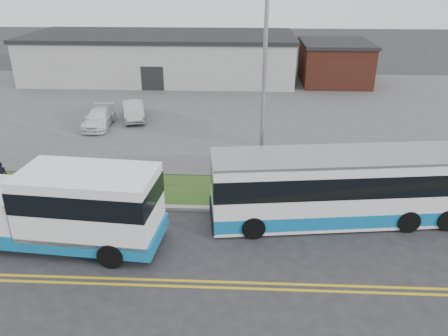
# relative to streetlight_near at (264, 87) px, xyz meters

# --- Properties ---
(ground) EXTENTS (140.00, 140.00, 0.00)m
(ground) POSITION_rel_streetlight_near_xyz_m (-3.00, -2.73, -5.23)
(ground) COLOR #28282B
(ground) RESTS_ON ground
(lane_line_north) EXTENTS (70.00, 0.12, 0.01)m
(lane_line_north) POSITION_rel_streetlight_near_xyz_m (-3.00, -6.58, -5.23)
(lane_line_north) COLOR gold
(lane_line_north) RESTS_ON ground
(lane_line_south) EXTENTS (70.00, 0.12, 0.01)m
(lane_line_south) POSITION_rel_streetlight_near_xyz_m (-3.00, -6.88, -5.23)
(lane_line_south) COLOR gold
(lane_line_south) RESTS_ON ground
(curb) EXTENTS (80.00, 0.30, 0.15)m
(curb) POSITION_rel_streetlight_near_xyz_m (-3.00, -1.63, -5.16)
(curb) COLOR #9E9B93
(curb) RESTS_ON ground
(verge) EXTENTS (80.00, 3.30, 0.10)m
(verge) POSITION_rel_streetlight_near_xyz_m (-3.00, 0.17, -5.18)
(verge) COLOR #274416
(verge) RESTS_ON ground
(parking_lot) EXTENTS (80.00, 25.00, 0.10)m
(parking_lot) POSITION_rel_streetlight_near_xyz_m (-3.00, 14.27, -5.18)
(parking_lot) COLOR #4C4C4F
(parking_lot) RESTS_ON ground
(commercial_building) EXTENTS (25.40, 10.40, 4.35)m
(commercial_building) POSITION_rel_streetlight_near_xyz_m (-9.00, 24.27, -3.05)
(commercial_building) COLOR #9E9E99
(commercial_building) RESTS_ON ground
(brick_wing) EXTENTS (6.30, 7.30, 3.90)m
(brick_wing) POSITION_rel_streetlight_near_xyz_m (7.50, 23.27, -3.27)
(brick_wing) COLOR brown
(brick_wing) RESTS_ON ground
(streetlight_near) EXTENTS (0.35, 1.53, 9.50)m
(streetlight_near) POSITION_rel_streetlight_near_xyz_m (0.00, 0.00, 0.00)
(streetlight_near) COLOR gray
(streetlight_near) RESTS_ON verge
(shuttle_bus) EXTENTS (8.36, 3.35, 3.13)m
(shuttle_bus) POSITION_rel_streetlight_near_xyz_m (-7.33, -4.50, -3.56)
(shuttle_bus) COLOR #0E67A1
(shuttle_bus) RESTS_ON ground
(transit_bus) EXTENTS (11.10, 3.81, 3.02)m
(transit_bus) POSITION_rel_streetlight_near_xyz_m (3.27, -2.13, -3.71)
(transit_bus) COLOR white
(transit_bus) RESTS_ON ground
(pedestrian) EXTENTS (0.70, 0.63, 1.61)m
(pedestrian) POSITION_rel_streetlight_near_xyz_m (-12.26, -0.55, -4.33)
(pedestrian) COLOR black
(pedestrian) RESTS_ON verge
(parked_car_a) EXTENTS (2.40, 4.17, 1.30)m
(parked_car_a) POSITION_rel_streetlight_near_xyz_m (-8.74, 11.06, -4.48)
(parked_car_a) COLOR #B2B4B9
(parked_car_a) RESTS_ON parking_lot
(parked_car_b) EXTENTS (1.95, 4.19, 1.19)m
(parked_car_b) POSITION_rel_streetlight_near_xyz_m (-10.70, 9.27, -4.54)
(parked_car_b) COLOR white
(parked_car_b) RESTS_ON parking_lot
(grocery_bag_right) EXTENTS (0.32, 0.32, 0.32)m
(grocery_bag_right) POSITION_rel_streetlight_near_xyz_m (-11.96, -0.30, -4.97)
(grocery_bag_right) COLOR white
(grocery_bag_right) RESTS_ON verge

